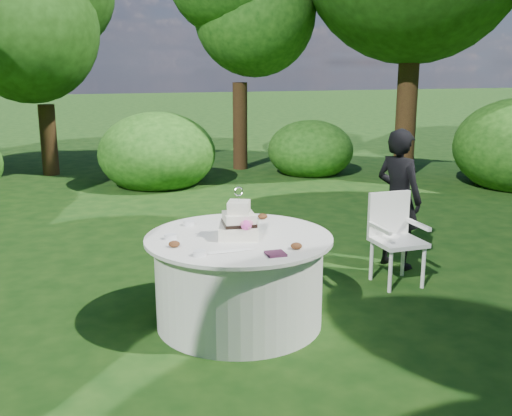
{
  "coord_description": "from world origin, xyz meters",
  "views": [
    {
      "loc": [
        -1.29,
        -4.59,
        2.17
      ],
      "look_at": [
        0.15,
        0.0,
        1.0
      ],
      "focal_mm": 42.0,
      "sensor_mm": 36.0,
      "label": 1
    }
  ],
  "objects_px": {
    "table": "(239,280)",
    "cake": "(239,224)",
    "chair": "(394,232)",
    "guest": "(398,199)",
    "napkins": "(276,254)"
  },
  "relations": [
    {
      "from": "table",
      "to": "napkins",
      "type": "bearing_deg",
      "value": -77.03
    },
    {
      "from": "chair",
      "to": "guest",
      "type": "bearing_deg",
      "value": 56.07
    },
    {
      "from": "chair",
      "to": "table",
      "type": "bearing_deg",
      "value": -164.14
    },
    {
      "from": "cake",
      "to": "guest",
      "type": "bearing_deg",
      "value": 24.54
    },
    {
      "from": "napkins",
      "to": "cake",
      "type": "relative_size",
      "value": 0.33
    },
    {
      "from": "guest",
      "to": "table",
      "type": "height_order",
      "value": "guest"
    },
    {
      "from": "table",
      "to": "cake",
      "type": "xyz_separation_m",
      "value": [
        -0.0,
        -0.02,
        0.5
      ]
    },
    {
      "from": "napkins",
      "to": "guest",
      "type": "bearing_deg",
      "value": 37.55
    },
    {
      "from": "cake",
      "to": "chair",
      "type": "relative_size",
      "value": 0.47
    },
    {
      "from": "table",
      "to": "guest",
      "type": "bearing_deg",
      "value": 24.0
    },
    {
      "from": "napkins",
      "to": "chair",
      "type": "bearing_deg",
      "value": 32.99
    },
    {
      "from": "table",
      "to": "cake",
      "type": "height_order",
      "value": "cake"
    },
    {
      "from": "napkins",
      "to": "cake",
      "type": "distance_m",
      "value": 0.56
    },
    {
      "from": "guest",
      "to": "napkins",
      "type": "bearing_deg",
      "value": 104.05
    },
    {
      "from": "table",
      "to": "chair",
      "type": "xyz_separation_m",
      "value": [
        1.76,
        0.5,
        0.13
      ]
    }
  ]
}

